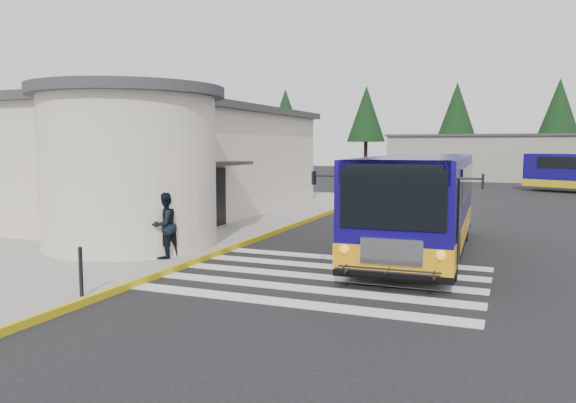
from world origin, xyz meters
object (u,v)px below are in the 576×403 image
at_px(transit_bus, 419,207).
at_px(pedestrian_b, 164,225).
at_px(bollard, 81,272).
at_px(pedestrian_a, 120,226).

xyz_separation_m(transit_bus, pedestrian_b, (-6.19, -4.03, -0.33)).
relative_size(transit_bus, bollard, 10.12).
distance_m(transit_bus, bollard, 9.70).
distance_m(transit_bus, pedestrian_a, 8.70).
xyz_separation_m(transit_bus, pedestrian_a, (-7.78, -3.89, -0.45)).
xyz_separation_m(transit_bus, bollard, (-5.51, -7.95, -0.72)).
bearing_deg(pedestrian_b, pedestrian_a, -92.35).
distance_m(pedestrian_a, bollard, 4.66).
xyz_separation_m(pedestrian_a, pedestrian_b, (1.58, -0.14, 0.13)).
relative_size(transit_bus, pedestrian_a, 6.63).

